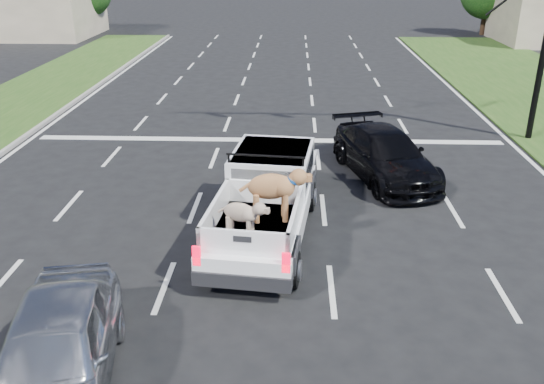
{
  "coord_description": "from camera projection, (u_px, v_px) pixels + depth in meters",
  "views": [
    {
      "loc": [
        0.9,
        -10.2,
        6.58
      ],
      "look_at": [
        0.43,
        2.0,
        1.35
      ],
      "focal_mm": 38.0,
      "sensor_mm": 36.0,
      "label": 1
    }
  ],
  "objects": [
    {
      "name": "building_left",
      "position": [
        28.0,
        7.0,
        44.9
      ],
      "size": [
        10.0,
        8.0,
        4.4
      ],
      "primitive_type": "cube",
      "color": "beige",
      "rests_on": "ground"
    },
    {
      "name": "ground",
      "position": [
        248.0,
        289.0,
        11.99
      ],
      "size": [
        160.0,
        160.0,
        0.0
      ],
      "primitive_type": "plane",
      "color": "black",
      "rests_on": "ground"
    },
    {
      "name": "silver_sedan",
      "position": [
        55.0,
        352.0,
        8.96
      ],
      "size": [
        2.56,
        4.69,
        1.51
      ],
      "primitive_type": "imported",
      "rotation": [
        0.0,
        0.0,
        0.18
      ],
      "color": "#BABDC2",
      "rests_on": "ground"
    },
    {
      "name": "black_coupe",
      "position": [
        385.0,
        154.0,
        17.55
      ],
      "size": [
        3.33,
        5.34,
        1.44
      ],
      "primitive_type": "imported",
      "rotation": [
        0.0,
        0.0,
        0.28
      ],
      "color": "black",
      "rests_on": "ground"
    },
    {
      "name": "road_markings",
      "position": [
        264.0,
        174.0,
        18.02
      ],
      "size": [
        17.75,
        60.0,
        0.01
      ],
      "color": "silver",
      "rests_on": "ground"
    },
    {
      "name": "traffic_signal",
      "position": [
        480.0,
        5.0,
        19.52
      ],
      "size": [
        9.11,
        0.31,
        7.0
      ],
      "color": "black",
      "rests_on": "ground"
    },
    {
      "name": "pickup_truck",
      "position": [
        266.0,
        199.0,
        13.81
      ],
      "size": [
        2.62,
        5.77,
        2.09
      ],
      "rotation": [
        0.0,
        0.0,
        -0.11
      ],
      "color": "black",
      "rests_on": "ground"
    }
  ]
}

